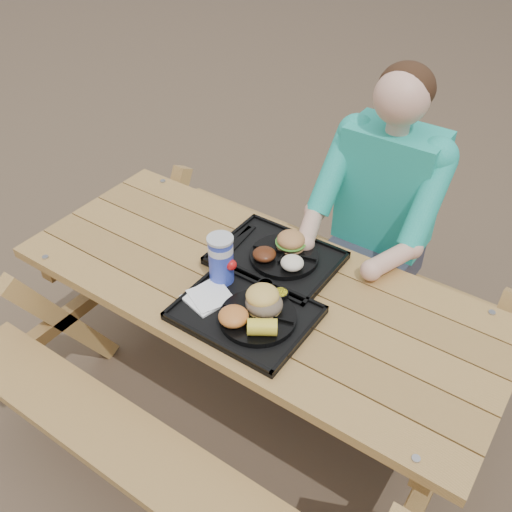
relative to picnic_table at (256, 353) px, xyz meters
The scene contains 18 objects.
ground 0.38m from the picnic_table, ahead, with size 60.00×60.00×0.00m, color #999999.
picnic_table is the anchor object (origin of this frame).
tray_near 0.42m from the picnic_table, 67.95° to the right, with size 0.45×0.35×0.02m, color black.
tray_far 0.41m from the picnic_table, 94.37° to the left, with size 0.45×0.35×0.02m, color black.
plate_near 0.45m from the picnic_table, 53.72° to the right, with size 0.26×0.26×0.02m, color black.
plate_far 0.44m from the picnic_table, 83.41° to the left, with size 0.26×0.26×0.02m, color black.
napkin_stack 0.45m from the picnic_table, 115.12° to the right, with size 0.14×0.14×0.02m, color white.
soda_cup 0.50m from the picnic_table, 146.42° to the right, with size 0.09×0.09×0.18m, color #172DB2.
condiment_bbq 0.42m from the picnic_table, 24.78° to the right, with size 0.06×0.06×0.03m, color black.
condiment_mustard 0.43m from the picnic_table, 15.65° to the right, with size 0.06×0.06×0.03m, color yellow.
sandwich 0.51m from the picnic_table, 46.38° to the right, with size 0.12×0.12×0.12m, color #EFBB54, non-canonical shape.
mac_cheese 0.50m from the picnic_table, 72.97° to the right, with size 0.10×0.10×0.05m, color orange.
corn_cob 0.52m from the picnic_table, 51.35° to the right, with size 0.09×0.09×0.06m, color yellow, non-canonical shape.
cutlery_far 0.47m from the picnic_table, 137.47° to the left, with size 0.03×0.17×0.01m, color black.
burger 0.51m from the picnic_table, 86.01° to the left, with size 0.11×0.11×0.10m, color #BB7A42, non-canonical shape.
baked_beans 0.45m from the picnic_table, 107.02° to the left, with size 0.09×0.09×0.04m, color #552511.
potato_salad 0.46m from the picnic_table, 52.52° to the left, with size 0.08×0.08×0.05m, color white.
diner 0.75m from the picnic_table, 74.36° to the left, with size 0.48×0.84×1.28m, color #159885, non-canonical shape.
Camera 1 is at (0.87, -1.27, 2.13)m, focal length 40.00 mm.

